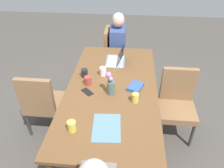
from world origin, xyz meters
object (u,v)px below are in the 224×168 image
at_px(flower_vase, 110,85).
at_px(coffee_mug_near_left, 85,73).
at_px(chair_far_left_far, 177,101).
at_px(laptop_head_left_left_mid, 117,60).
at_px(dining_table, 112,92).
at_px(book_red_cover, 136,87).
at_px(phone_black, 87,92).
at_px(coffee_mug_near_right, 135,98).
at_px(coffee_mug_centre_right, 88,81).
at_px(chair_head_left_left_mid, 114,51).
at_px(person_head_left_left_mid, 118,52).
at_px(chair_near_right_near, 42,101).
at_px(coffee_mug_far_left, 103,71).
at_px(coffee_mug_centre_left, 72,126).

bearing_deg(flower_vase, coffee_mug_near_left, -131.44).
xyz_separation_m(chair_far_left_far, laptop_head_left_left_mid, (-0.46, -0.79, 0.29)).
bearing_deg(coffee_mug_near_left, dining_table, 60.86).
relative_size(book_red_cover, phone_black, 1.33).
relative_size(coffee_mug_near_right, coffee_mug_centre_right, 0.99).
height_order(chair_head_left_left_mid, laptop_head_left_left_mid, laptop_head_left_left_mid).
distance_m(chair_far_left_far, coffee_mug_near_right, 0.71).
xyz_separation_m(person_head_left_left_mid, coffee_mug_near_left, (1.14, -0.33, 0.27)).
height_order(chair_near_right_near, coffee_mug_near_left, chair_near_right_near).
xyz_separation_m(coffee_mug_near_right, coffee_mug_centre_right, (-0.27, -0.55, 0.00)).
relative_size(chair_head_left_left_mid, flower_vase, 3.33).
distance_m(chair_head_left_left_mid, flower_vase, 1.56).
xyz_separation_m(chair_far_left_far, coffee_mug_near_right, (0.36, -0.54, 0.30)).
bearing_deg(coffee_mug_far_left, chair_head_left_left_mid, 178.18).
bearing_deg(chair_far_left_far, dining_table, -81.25).
relative_size(coffee_mug_centre_left, book_red_cover, 0.54).
relative_size(person_head_left_left_mid, coffee_mug_far_left, 11.07).
relative_size(chair_far_left_far, coffee_mug_centre_left, 8.41).
bearing_deg(laptop_head_left_left_mid, flower_vase, -1.46).
bearing_deg(chair_near_right_near, chair_head_left_left_mid, 151.71).
bearing_deg(chair_far_left_far, phone_black, -77.53).
height_order(flower_vase, book_red_cover, flower_vase).
bearing_deg(laptop_head_left_left_mid, coffee_mug_near_left, -43.56).
bearing_deg(chair_near_right_near, laptop_head_left_left_mid, 125.20).
distance_m(coffee_mug_near_right, coffee_mug_far_left, 0.64).
relative_size(laptop_head_left_left_mid, coffee_mug_centre_right, 3.05).
distance_m(coffee_mug_near_left, coffee_mug_far_left, 0.23).
bearing_deg(coffee_mug_centre_left, chair_far_left_far, 126.61).
distance_m(coffee_mug_far_left, phone_black, 0.40).
bearing_deg(phone_black, coffee_mug_centre_left, -48.61).
distance_m(chair_far_left_far, coffee_mug_near_left, 1.20).
xyz_separation_m(coffee_mug_near_right, phone_black, (-0.12, -0.54, -0.05)).
distance_m(book_red_cover, phone_black, 0.56).
distance_m(dining_table, book_red_cover, 0.29).
height_order(laptop_head_left_left_mid, coffee_mug_far_left, laptop_head_left_left_mid).
bearing_deg(book_red_cover, coffee_mug_centre_left, -16.98).
relative_size(coffee_mug_near_right, phone_black, 0.69).
relative_size(chair_head_left_left_mid, coffee_mug_near_right, 8.64).
bearing_deg(chair_near_right_near, person_head_left_left_mid, 148.37).
bearing_deg(chair_near_right_near, book_red_cover, 92.70).
bearing_deg(coffee_mug_centre_right, coffee_mug_far_left, 145.88).
relative_size(flower_vase, coffee_mug_centre_left, 2.52).
height_order(coffee_mug_near_right, book_red_cover, coffee_mug_near_right).
bearing_deg(chair_head_left_left_mid, laptop_head_left_left_mid, 7.84).
xyz_separation_m(chair_head_left_left_mid, coffee_mug_far_left, (1.14, -0.04, 0.30)).
height_order(laptop_head_left_left_mid, book_red_cover, laptop_head_left_left_mid).
relative_size(coffee_mug_near_left, phone_black, 0.69).
relative_size(laptop_head_left_left_mid, coffee_mug_centre_left, 2.99).
bearing_deg(coffee_mug_centre_left, coffee_mug_near_right, 129.34).
height_order(chair_head_left_left_mid, coffee_mug_far_left, chair_head_left_left_mid).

